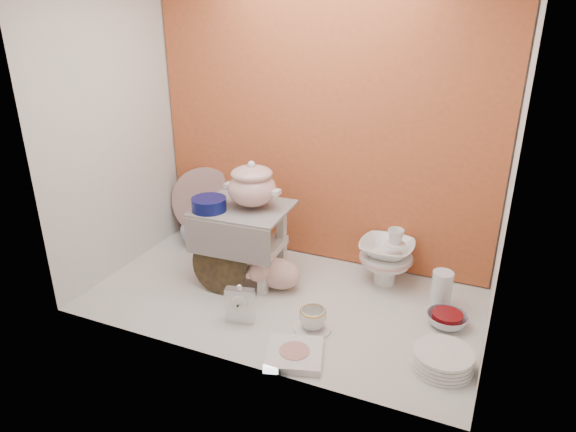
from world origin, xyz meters
name	(u,v)px	position (x,y,z in m)	size (l,w,h in m)	color
ground	(282,298)	(0.00, 0.00, 0.00)	(1.80, 1.80, 0.00)	silver
niche_shell	(298,94)	(0.00, 0.18, 0.93)	(1.86, 1.03, 1.53)	#C95632
step_stool	(245,243)	(-0.26, 0.12, 0.19)	(0.44, 0.37, 0.38)	silver
soup_tureen	(252,184)	(-0.22, 0.14, 0.50)	(0.27, 0.27, 0.23)	white
cobalt_bowl	(209,204)	(-0.39, 0.02, 0.41)	(0.17, 0.17, 0.06)	#0A1151
floral_platter	(207,204)	(-0.67, 0.45, 0.22)	(0.43, 0.05, 0.43)	silver
blue_white_vase	(198,226)	(-0.69, 0.36, 0.11)	(0.21, 0.21, 0.22)	white
lacquer_tray	(219,264)	(-0.31, -0.05, 0.14)	(0.29, 0.08, 0.29)	black
mantel_clock	(240,303)	(-0.09, -0.25, 0.09)	(0.13, 0.04, 0.18)	silver
plush_pig	(279,273)	(-0.05, 0.08, 0.08)	(0.28, 0.19, 0.17)	#D1A293
teacup_saucer	(313,329)	(0.22, -0.18, 0.01)	(0.16, 0.16, 0.01)	white
gold_rim_teacup	(313,318)	(0.22, -0.18, 0.06)	(0.12, 0.12, 0.09)	white
lattice_dish	(294,354)	(0.22, -0.38, 0.02)	(0.22, 0.22, 0.03)	white
dinner_plate_stack	(443,359)	(0.77, -0.21, 0.04)	(0.24, 0.24, 0.07)	white
crystal_bowl	(447,320)	(0.74, 0.09, 0.03)	(0.18, 0.18, 0.05)	silver
clear_glass_vase	(441,291)	(0.69, 0.21, 0.09)	(0.09, 0.09, 0.19)	silver
porcelain_tower	(386,255)	(0.41, 0.34, 0.15)	(0.26, 0.26, 0.30)	white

